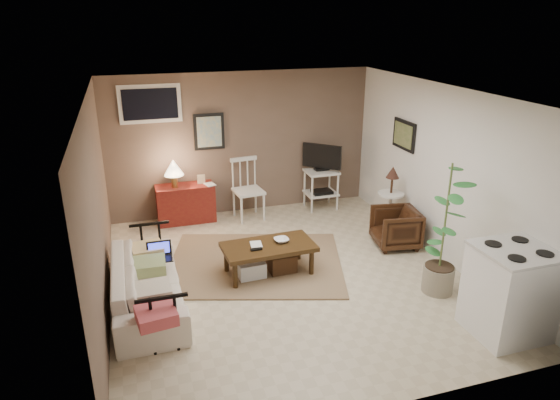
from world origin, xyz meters
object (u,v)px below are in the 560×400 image
object	(u,v)px
stove	(511,291)
armchair	(396,226)
sofa	(146,277)
red_console	(185,200)
side_table	(391,192)
tv_stand	(322,175)
spindle_chair	(248,191)
coffee_table	(268,257)
potted_plant	(445,225)

from	to	relation	value
stove	armchair	bearing A→B (deg)	91.64
sofa	red_console	world-z (taller)	red_console
sofa	side_table	xyz separation A→B (m)	(3.78, 1.06, 0.29)
tv_stand	stove	distance (m)	4.08
tv_stand	side_table	bearing A→B (deg)	-62.99
armchair	sofa	bearing A→B (deg)	-71.70
stove	side_table	bearing A→B (deg)	87.94
sofa	spindle_chair	world-z (taller)	spindle_chair
red_console	sofa	bearing A→B (deg)	-107.07
coffee_table	tv_stand	xyz separation A→B (m)	(1.56, 2.03, 0.36)
red_console	tv_stand	distance (m)	2.40
sofa	spindle_chair	bearing A→B (deg)	-38.10
red_console	tv_stand	size ratio (longest dim) A/B	0.93
tv_stand	armchair	size ratio (longest dim) A/B	1.82
tv_stand	potted_plant	distance (m)	3.12
spindle_chair	stove	distance (m)	4.42
sofa	spindle_chair	size ratio (longest dim) A/B	1.93
side_table	stove	xyz separation A→B (m)	(-0.10, -2.76, -0.17)
spindle_chair	armchair	xyz separation A→B (m)	(1.83, -1.72, -0.16)
spindle_chair	coffee_table	bearing A→B (deg)	-96.42
sofa	side_table	world-z (taller)	side_table
red_console	side_table	size ratio (longest dim) A/B	1.00
spindle_chair	sofa	bearing A→B (deg)	-128.10
sofa	armchair	xyz separation A→B (m)	(3.62, 0.57, -0.07)
sofa	spindle_chair	xyz separation A→B (m)	(1.79, 2.29, 0.09)
coffee_table	sofa	bearing A→B (deg)	-169.04
red_console	stove	bearing A→B (deg)	-54.77
red_console	tv_stand	bearing A→B (deg)	-2.72
potted_plant	spindle_chair	bearing A→B (deg)	118.99
coffee_table	spindle_chair	world-z (taller)	spindle_chair
side_table	armchair	xyz separation A→B (m)	(-0.16, -0.49, -0.35)
red_console	potted_plant	bearing A→B (deg)	-49.58
side_table	potted_plant	xyz separation A→B (m)	(-0.31, -1.81, 0.23)
stove	sofa	bearing A→B (deg)	155.22
tv_stand	potted_plant	size ratio (longest dim) A/B	0.69
armchair	potted_plant	distance (m)	1.45
sofa	armchair	world-z (taller)	sofa
coffee_table	sofa	xyz separation A→B (m)	(-1.57, -0.30, 0.13)
tv_stand	spindle_chair	bearing A→B (deg)	-177.89
tv_stand	armchair	world-z (taller)	tv_stand
spindle_chair	tv_stand	size ratio (longest dim) A/B	0.88
spindle_chair	potted_plant	xyz separation A→B (m)	(1.68, -3.03, 0.42)
red_console	stove	xyz separation A→B (m)	(2.93, -4.15, 0.13)
spindle_chair	stove	xyz separation A→B (m)	(1.89, -3.99, 0.02)
coffee_table	sofa	distance (m)	1.61
tv_stand	stove	bearing A→B (deg)	-82.23
side_table	armchair	bearing A→B (deg)	-108.63
sofa	tv_stand	size ratio (longest dim) A/B	1.69
side_table	potted_plant	size ratio (longest dim) A/B	0.64
tv_stand	potted_plant	xyz separation A→B (m)	(0.34, -3.08, 0.29)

